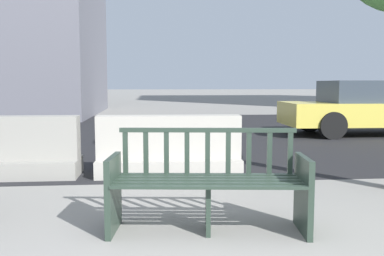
{
  "coord_description": "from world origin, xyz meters",
  "views": [
    {
      "loc": [
        -0.35,
        -2.72,
        1.28
      ],
      "look_at": [
        0.12,
        2.35,
        0.75
      ],
      "focal_mm": 40.0,
      "sensor_mm": 36.0,
      "label": 1
    }
  ],
  "objects_px": {
    "street_bench": "(208,186)",
    "car_taxi_near": "(374,108)",
    "jersey_barrier_centre": "(169,151)",
    "jersey_barrier_left": "(5,153)"
  },
  "relations": [
    {
      "from": "street_bench",
      "to": "jersey_barrier_left",
      "type": "height_order",
      "value": "street_bench"
    },
    {
      "from": "street_bench",
      "to": "jersey_barrier_left",
      "type": "distance_m",
      "value": 3.46
    },
    {
      "from": "jersey_barrier_centre",
      "to": "jersey_barrier_left",
      "type": "xyz_separation_m",
      "value": [
        -2.25,
        0.05,
        0.0
      ]
    },
    {
      "from": "jersey_barrier_left",
      "to": "car_taxi_near",
      "type": "height_order",
      "value": "car_taxi_near"
    },
    {
      "from": "street_bench",
      "to": "car_taxi_near",
      "type": "xyz_separation_m",
      "value": [
        5.07,
        6.65,
        0.28
      ]
    },
    {
      "from": "jersey_barrier_centre",
      "to": "jersey_barrier_left",
      "type": "height_order",
      "value": "same"
    },
    {
      "from": "jersey_barrier_centre",
      "to": "car_taxi_near",
      "type": "relative_size",
      "value": 0.44
    },
    {
      "from": "street_bench",
      "to": "jersey_barrier_centre",
      "type": "xyz_separation_m",
      "value": [
        -0.25,
        2.34,
        -0.06
      ]
    },
    {
      "from": "street_bench",
      "to": "car_taxi_near",
      "type": "height_order",
      "value": "car_taxi_near"
    },
    {
      "from": "street_bench",
      "to": "jersey_barrier_left",
      "type": "bearing_deg",
      "value": 136.22
    }
  ]
}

